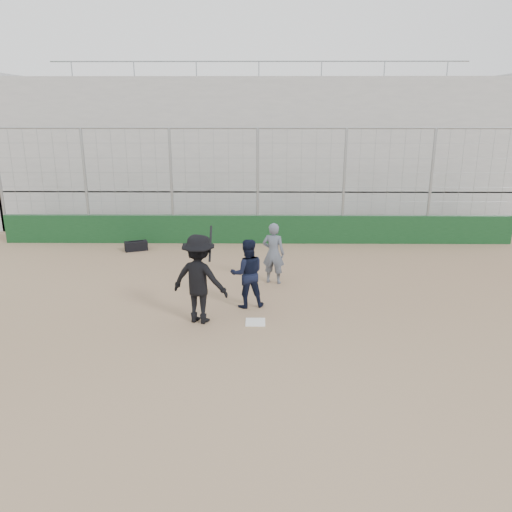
{
  "coord_description": "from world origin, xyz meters",
  "views": [
    {
      "loc": [
        0.12,
        -10.32,
        4.6
      ],
      "look_at": [
        0.0,
        1.4,
        1.15
      ],
      "focal_mm": 35.0,
      "sensor_mm": 36.0,
      "label": 1
    }
  ],
  "objects_px": {
    "catcher_crouched": "(247,285)",
    "equipment_bag": "(136,246)",
    "umpire": "(273,256)",
    "batter_at_plate": "(199,279)"
  },
  "relations": [
    {
      "from": "catcher_crouched",
      "to": "equipment_bag",
      "type": "relative_size",
      "value": 1.41
    },
    {
      "from": "umpire",
      "to": "equipment_bag",
      "type": "distance_m",
      "value": 5.62
    },
    {
      "from": "umpire",
      "to": "equipment_bag",
      "type": "xyz_separation_m",
      "value": [
        -4.57,
        3.22,
        -0.6
      ]
    },
    {
      "from": "batter_at_plate",
      "to": "umpire",
      "type": "distance_m",
      "value": 3.14
    },
    {
      "from": "equipment_bag",
      "to": "umpire",
      "type": "bearing_deg",
      "value": -35.15
    },
    {
      "from": "batter_at_plate",
      "to": "equipment_bag",
      "type": "distance_m",
      "value": 6.57
    },
    {
      "from": "batter_at_plate",
      "to": "equipment_bag",
      "type": "xyz_separation_m",
      "value": [
        -2.87,
        5.85,
        -0.84
      ]
    },
    {
      "from": "batter_at_plate",
      "to": "umpire",
      "type": "relative_size",
      "value": 1.4
    },
    {
      "from": "batter_at_plate",
      "to": "umpire",
      "type": "height_order",
      "value": "batter_at_plate"
    },
    {
      "from": "batter_at_plate",
      "to": "catcher_crouched",
      "type": "height_order",
      "value": "batter_at_plate"
    }
  ]
}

